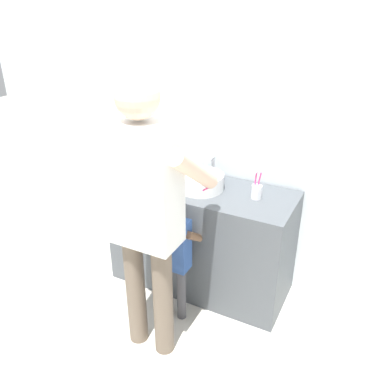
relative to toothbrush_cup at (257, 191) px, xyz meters
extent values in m
plane|color=silver|center=(-0.40, -0.32, -0.88)|extent=(14.00, 14.00, 0.00)
cube|color=silver|center=(-0.40, 0.30, 0.47)|extent=(4.40, 0.08, 2.70)
cube|color=#4C5156|center=(-0.40, -0.02, -0.47)|extent=(1.33, 0.54, 0.83)
cylinder|color=white|center=(-0.40, -0.04, 0.00)|extent=(0.32, 0.32, 0.11)
cylinder|color=silver|center=(-0.40, -0.04, 0.01)|extent=(0.27, 0.27, 0.09)
cylinder|color=#B7BABF|center=(-0.40, 0.18, 0.04)|extent=(0.03, 0.03, 0.18)
cylinder|color=#B7BABF|center=(-0.40, 0.12, 0.12)|extent=(0.02, 0.12, 0.02)
cylinder|color=#B7BABF|center=(-0.47, 0.18, -0.03)|extent=(0.04, 0.04, 0.05)
cylinder|color=#B7BABF|center=(-0.33, 0.18, -0.03)|extent=(0.04, 0.04, 0.05)
cylinder|color=silver|center=(0.00, 0.00, -0.01)|extent=(0.07, 0.07, 0.09)
cylinder|color=#E5387F|center=(0.00, 0.01, 0.05)|extent=(0.04, 0.01, 0.17)
cube|color=white|center=(0.00, 0.01, 0.14)|extent=(0.01, 0.02, 0.02)
cylinder|color=#E5387F|center=(-0.02, 0.00, 0.05)|extent=(0.01, 0.04, 0.17)
cube|color=white|center=(-0.02, 0.00, 0.14)|extent=(0.01, 0.02, 0.02)
cylinder|color=gold|center=(-0.71, -0.05, 0.01)|extent=(0.06, 0.06, 0.13)
cylinder|color=#2D2D2D|center=(-0.71, -0.05, 0.09)|extent=(0.02, 0.02, 0.03)
cylinder|color=#47474C|center=(-0.45, -0.43, -0.68)|extent=(0.06, 0.06, 0.42)
cylinder|color=#47474C|center=(-0.35, -0.43, -0.68)|extent=(0.06, 0.06, 0.42)
cube|color=#33569E|center=(-0.40, -0.43, -0.29)|extent=(0.21, 0.12, 0.36)
sphere|color=brown|center=(-0.40, -0.43, -0.04)|extent=(0.12, 0.12, 0.12)
cylinder|color=brown|center=(-0.51, -0.33, -0.26)|extent=(0.05, 0.25, 0.20)
cylinder|color=brown|center=(-0.28, -0.33, -0.26)|extent=(0.05, 0.25, 0.20)
cylinder|color=#6B5B4C|center=(-0.51, -0.72, -0.49)|extent=(0.12, 0.12, 0.80)
cylinder|color=#6B5B4C|center=(-0.31, -0.72, -0.49)|extent=(0.12, 0.12, 0.80)
cube|color=white|center=(-0.41, -0.72, 0.26)|extent=(0.40, 0.22, 0.69)
sphere|color=beige|center=(-0.41, -0.72, 0.72)|extent=(0.22, 0.22, 0.22)
cylinder|color=beige|center=(-0.63, -0.54, 0.32)|extent=(0.10, 0.48, 0.38)
cylinder|color=beige|center=(-0.19, -0.54, 0.32)|extent=(0.10, 0.48, 0.38)
cylinder|color=#E5387F|center=(-0.19, -0.36, 0.13)|extent=(0.01, 0.14, 0.03)
cube|color=white|center=(-0.19, -0.29, 0.15)|extent=(0.01, 0.02, 0.02)
camera|label=1|loc=(0.70, -2.31, 1.15)|focal=37.18mm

